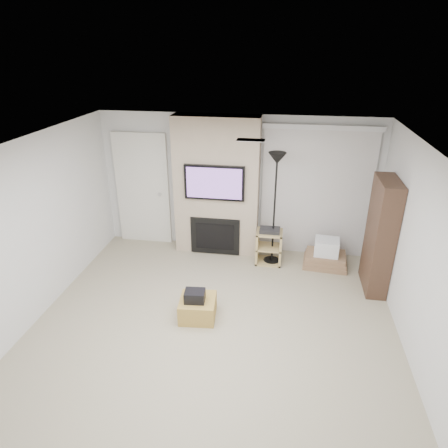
% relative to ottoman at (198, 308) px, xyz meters
% --- Properties ---
extents(floor, '(5.00, 5.50, 0.00)m').
position_rel_ottoman_xyz_m(floor, '(0.26, -0.46, -0.15)').
color(floor, tan).
rests_on(floor, ground).
extents(ceiling, '(5.00, 5.50, 0.00)m').
position_rel_ottoman_xyz_m(ceiling, '(0.26, -0.46, 2.35)').
color(ceiling, white).
rests_on(ceiling, wall_back).
extents(wall_back, '(5.00, 0.00, 2.50)m').
position_rel_ottoman_xyz_m(wall_back, '(0.26, 2.29, 1.10)').
color(wall_back, silver).
rests_on(wall_back, ground).
extents(wall_left, '(0.00, 5.50, 2.50)m').
position_rel_ottoman_xyz_m(wall_left, '(-2.24, -0.46, 1.10)').
color(wall_left, silver).
rests_on(wall_left, ground).
extents(wall_right, '(0.00, 5.50, 2.50)m').
position_rel_ottoman_xyz_m(wall_right, '(2.76, -0.46, 1.10)').
color(wall_right, silver).
rests_on(wall_right, ground).
extents(hvac_vent, '(0.35, 0.18, 0.01)m').
position_rel_ottoman_xyz_m(hvac_vent, '(0.66, 0.34, 2.35)').
color(hvac_vent, silver).
rests_on(hvac_vent, ceiling).
extents(ottoman, '(0.54, 0.54, 0.30)m').
position_rel_ottoman_xyz_m(ottoman, '(0.00, 0.00, 0.00)').
color(ottoman, '#A9863C').
rests_on(ottoman, floor).
extents(black_bag, '(0.30, 0.24, 0.16)m').
position_rel_ottoman_xyz_m(black_bag, '(-0.03, -0.04, 0.23)').
color(black_bag, black).
rests_on(black_bag, ottoman).
extents(fireplace_wall, '(1.50, 0.47, 2.50)m').
position_rel_ottoman_xyz_m(fireplace_wall, '(-0.09, 2.08, 1.09)').
color(fireplace_wall, tan).
rests_on(fireplace_wall, floor).
extents(entry_door, '(1.02, 0.11, 2.14)m').
position_rel_ottoman_xyz_m(entry_door, '(-1.54, 2.25, 0.90)').
color(entry_door, silver).
rests_on(entry_door, floor).
extents(vertical_blinds, '(1.98, 0.10, 2.37)m').
position_rel_ottoman_xyz_m(vertical_blinds, '(1.66, 2.24, 1.12)').
color(vertical_blinds, silver).
rests_on(vertical_blinds, floor).
extents(floor_lamp, '(0.30, 0.30, 1.99)m').
position_rel_ottoman_xyz_m(floor_lamp, '(0.96, 1.77, 1.42)').
color(floor_lamp, black).
rests_on(floor_lamp, floor).
extents(av_stand, '(0.45, 0.38, 0.66)m').
position_rel_ottoman_xyz_m(av_stand, '(0.90, 1.74, 0.20)').
color(av_stand, tan).
rests_on(av_stand, floor).
extents(box_stack, '(0.79, 0.63, 0.50)m').
position_rel_ottoman_xyz_m(box_stack, '(1.89, 1.79, 0.04)').
color(box_stack, '#89674A').
rests_on(box_stack, floor).
extents(bookshelf, '(0.30, 0.80, 1.80)m').
position_rel_ottoman_xyz_m(bookshelf, '(2.60, 1.22, 0.75)').
color(bookshelf, '#38251A').
rests_on(bookshelf, floor).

